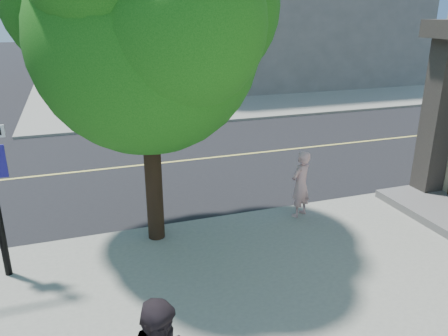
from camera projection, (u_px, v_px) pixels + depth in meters
name	position (u px, v px, depth m)	size (l,w,h in m)	color
ground	(20.00, 251.00, 8.94)	(140.00, 140.00, 0.00)	black
road_ew	(34.00, 177.00, 12.94)	(140.00, 9.00, 0.01)	black
sidewalk_ne	(247.00, 77.00, 32.19)	(29.00, 25.00, 0.12)	gray
man_on_phone	(301.00, 184.00, 9.99)	(0.57, 0.37, 1.55)	#D99F9D
street_tree	(150.00, 11.00, 7.81)	(5.24, 4.76, 6.95)	black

